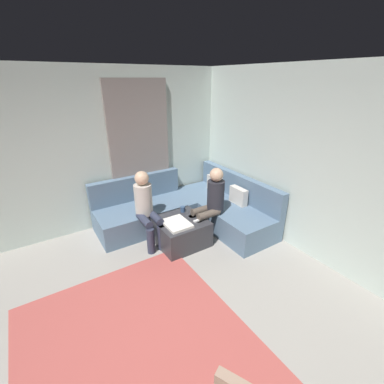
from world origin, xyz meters
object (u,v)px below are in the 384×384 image
object	(u,v)px
person_on_couch_side	(146,206)
sectional_couch	(190,209)
coffee_mug	(183,209)
game_remote	(198,220)
person_on_couch_back	(211,201)
ottoman	(180,231)

from	to	relation	value
person_on_couch_side	sectional_couch	bearing A→B (deg)	-170.74
coffee_mug	game_remote	distance (m)	0.40
game_remote	person_on_couch_back	size ratio (longest dim) A/B	0.12
sectional_couch	coffee_mug	bearing A→B (deg)	-51.18
coffee_mug	game_remote	xyz separation A→B (m)	(0.40, 0.04, -0.04)
sectional_couch	coffee_mug	distance (m)	0.42
person_on_couch_back	coffee_mug	bearing A→B (deg)	48.73
sectional_couch	person_on_couch_side	xyz separation A→B (m)	(0.15, -0.91, 0.38)
person_on_couch_back	sectional_couch	bearing A→B (deg)	5.76
person_on_couch_back	ottoman	bearing A→B (deg)	80.59
person_on_couch_side	coffee_mug	bearing A→B (deg)	171.58
sectional_couch	game_remote	world-z (taller)	sectional_couch
game_remote	ottoman	bearing A→B (deg)	-129.29
ottoman	person_on_couch_side	distance (m)	0.69
sectional_couch	ottoman	world-z (taller)	sectional_couch
person_on_couch_back	game_remote	bearing A→B (deg)	106.48
ottoman	game_remote	xyz separation A→B (m)	(0.18, 0.22, 0.22)
coffee_mug	game_remote	world-z (taller)	coffee_mug
sectional_couch	game_remote	distance (m)	0.70
sectional_couch	person_on_couch_back	xyz separation A→B (m)	(0.55, 0.06, 0.38)
coffee_mug	person_on_couch_side	size ratio (longest dim) A/B	0.08
game_remote	person_on_couch_back	distance (m)	0.39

